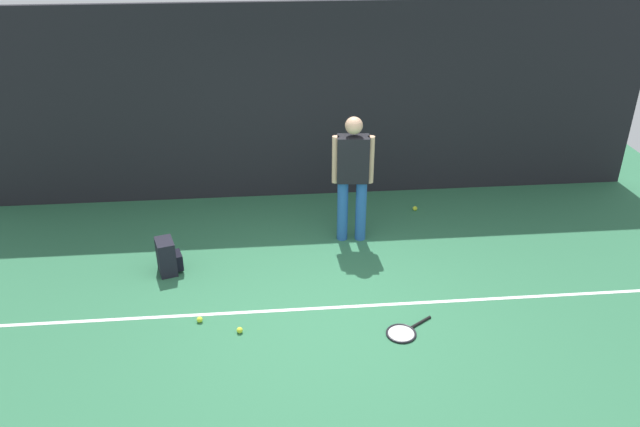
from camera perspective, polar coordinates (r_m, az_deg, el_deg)
ground_plane at (r=7.07m, az=0.30°, el=-8.71°), size 12.00×12.00×0.00m
back_fence at (r=9.12m, az=-1.51°, el=9.93°), size 10.00×0.10×2.83m
court_line at (r=7.09m, az=0.28°, el=-8.58°), size 9.00×0.05×0.00m
tennis_player at (r=7.97m, az=2.99°, el=3.76°), size 0.53×0.26×1.70m
tennis_racket at (r=6.79m, az=7.56°, el=-10.65°), size 0.61×0.49×0.03m
backpack at (r=7.81m, az=-13.68°, el=-3.86°), size 0.34×0.34×0.44m
tennis_ball_near_player at (r=6.99m, az=-10.87°, el=-9.44°), size 0.07×0.07×0.07m
tennis_ball_by_fence at (r=9.20m, az=8.62°, el=0.46°), size 0.07×0.07×0.07m
tennis_ball_mid_court at (r=6.78m, az=-7.30°, el=-10.46°), size 0.07×0.07×0.07m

